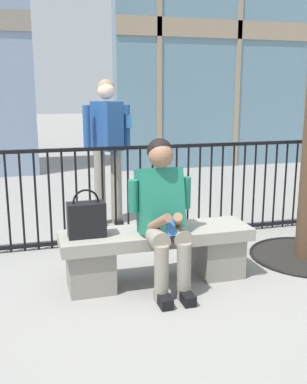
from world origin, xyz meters
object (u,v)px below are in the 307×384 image
object	(u,v)px
stone_bench	(157,250)
seated_person_with_phone	(163,210)
handbag_on_bench	(86,219)
bystander_at_railing	(107,141)

from	to	relation	value
stone_bench	seated_person_with_phone	distance (m)	0.40
handbag_on_bench	bystander_at_railing	size ratio (longest dim) A/B	0.22
stone_bench	bystander_at_railing	distance (m)	1.92
stone_bench	bystander_at_railing	size ratio (longest dim) A/B	0.94
handbag_on_bench	stone_bench	bearing A→B (deg)	0.99
seated_person_with_phone	stone_bench	bearing A→B (deg)	95.98
seated_person_with_phone	bystander_at_railing	distance (m)	1.94
seated_person_with_phone	bystander_at_railing	bearing A→B (deg)	92.77
handbag_on_bench	seated_person_with_phone	bearing A→B (deg)	-11.31
stone_bench	bystander_at_railing	xyz separation A→B (m)	(-0.08, 1.78, 0.73)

